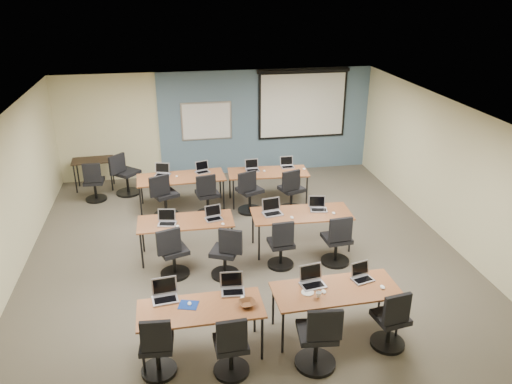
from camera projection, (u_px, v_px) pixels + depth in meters
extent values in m
cube|color=#6B6354|center=(246.00, 258.00, 9.26)|extent=(8.00, 9.00, 0.02)
cube|color=white|center=(245.00, 116.00, 8.19)|extent=(8.00, 9.00, 0.02)
cube|color=beige|center=(218.00, 124.00, 12.80)|extent=(8.00, 0.04, 2.70)
cube|color=beige|center=(322.00, 378.00, 4.66)|extent=(8.00, 0.04, 2.70)
cube|color=beige|center=(2.00, 209.00, 8.08)|extent=(0.04, 9.00, 2.70)
cube|color=beige|center=(455.00, 177.00, 9.38)|extent=(0.04, 9.00, 2.70)
cube|color=#3D5977|center=(266.00, 122.00, 12.97)|extent=(5.50, 0.04, 2.70)
cube|color=#B8B8B8|center=(206.00, 121.00, 12.64)|extent=(1.28, 0.02, 0.98)
cube|color=white|center=(207.00, 121.00, 12.63)|extent=(1.20, 0.02, 0.90)
cube|color=black|center=(303.00, 104.00, 12.89)|extent=(2.32, 0.03, 1.82)
cube|color=white|center=(303.00, 105.00, 12.90)|extent=(2.20, 0.02, 1.62)
cylinder|color=black|center=(304.00, 71.00, 12.55)|extent=(2.40, 0.10, 0.10)
cube|color=brown|center=(201.00, 309.00, 6.67)|extent=(1.69, 0.70, 0.03)
cylinder|color=black|center=(143.00, 352.00, 6.43)|extent=(0.04, 0.04, 0.70)
cylinder|color=black|center=(262.00, 338.00, 6.68)|extent=(0.04, 0.04, 0.70)
cylinder|color=black|center=(144.00, 324.00, 6.95)|extent=(0.04, 0.04, 0.70)
cylinder|color=black|center=(255.00, 312.00, 7.21)|extent=(0.04, 0.04, 0.70)
cube|color=#AA6A3C|center=(336.00, 290.00, 7.08)|extent=(1.80, 0.75, 0.03)
cylinder|color=black|center=(283.00, 332.00, 6.80)|extent=(0.04, 0.04, 0.70)
cylinder|color=black|center=(398.00, 318.00, 7.07)|extent=(0.04, 0.04, 0.70)
cylinder|color=black|center=(273.00, 305.00, 7.37)|extent=(0.04, 0.04, 0.70)
cylinder|color=black|center=(380.00, 293.00, 7.64)|extent=(0.04, 0.04, 0.70)
cube|color=brown|center=(186.00, 221.00, 9.07)|extent=(1.73, 0.72, 0.03)
cylinder|color=black|center=(142.00, 251.00, 8.81)|extent=(0.04, 0.04, 0.70)
cylinder|color=black|center=(232.00, 243.00, 9.08)|extent=(0.04, 0.04, 0.70)
cylinder|color=black|center=(143.00, 235.00, 9.36)|extent=(0.04, 0.04, 0.70)
cylinder|color=black|center=(228.00, 228.00, 9.62)|extent=(0.04, 0.04, 0.70)
cube|color=brown|center=(301.00, 214.00, 9.37)|extent=(1.86, 0.78, 0.03)
cylinder|color=black|center=(259.00, 243.00, 9.07)|extent=(0.04, 0.04, 0.70)
cylinder|color=black|center=(350.00, 235.00, 9.36)|extent=(0.04, 0.04, 0.70)
cylinder|color=black|center=(253.00, 227.00, 9.67)|extent=(0.04, 0.04, 0.70)
cylinder|color=black|center=(339.00, 220.00, 9.95)|extent=(0.04, 0.04, 0.70)
cube|color=brown|center=(181.00, 177.00, 11.07)|extent=(1.93, 0.80, 0.03)
cylinder|color=black|center=(141.00, 202.00, 10.76)|extent=(0.04, 0.04, 0.70)
cylinder|color=black|center=(224.00, 196.00, 11.05)|extent=(0.04, 0.04, 0.70)
cylinder|color=black|center=(142.00, 189.00, 11.38)|extent=(0.04, 0.04, 0.70)
cylinder|color=black|center=(220.00, 184.00, 11.67)|extent=(0.04, 0.04, 0.70)
cube|color=brown|center=(268.00, 172.00, 11.36)|extent=(1.81, 0.75, 0.03)
cylinder|color=black|center=(234.00, 195.00, 11.08)|extent=(0.04, 0.04, 0.70)
cylinder|color=black|center=(307.00, 190.00, 11.36)|extent=(0.04, 0.04, 0.70)
cylinder|color=black|center=(230.00, 184.00, 11.66)|extent=(0.04, 0.04, 0.70)
cylinder|color=black|center=(300.00, 180.00, 11.93)|extent=(0.04, 0.04, 0.70)
cube|color=silver|center=(165.00, 300.00, 6.82)|extent=(0.35, 0.25, 0.02)
cube|color=black|center=(165.00, 300.00, 6.80)|extent=(0.30, 0.15, 0.00)
cube|color=silver|center=(164.00, 286.00, 6.90)|extent=(0.35, 0.06, 0.24)
cube|color=black|center=(164.00, 286.00, 6.89)|extent=(0.31, 0.05, 0.20)
ellipsoid|color=white|center=(190.00, 304.00, 6.74)|extent=(0.07, 0.10, 0.03)
cylinder|color=black|center=(159.00, 370.00, 6.58)|extent=(0.47, 0.47, 0.05)
cylinder|color=black|center=(158.00, 359.00, 6.51)|extent=(0.06, 0.06, 0.42)
cube|color=black|center=(157.00, 344.00, 6.41)|extent=(0.42, 0.42, 0.08)
cube|color=black|center=(156.00, 336.00, 6.13)|extent=(0.38, 0.06, 0.44)
cube|color=#B3B3BD|center=(233.00, 292.00, 6.99)|extent=(0.33, 0.24, 0.02)
cube|color=black|center=(233.00, 292.00, 6.96)|extent=(0.28, 0.14, 0.00)
cube|color=#B3B3BD|center=(232.00, 280.00, 7.05)|extent=(0.33, 0.06, 0.23)
cube|color=black|center=(232.00, 280.00, 7.05)|extent=(0.29, 0.04, 0.18)
ellipsoid|color=white|center=(243.00, 298.00, 6.86)|extent=(0.07, 0.10, 0.03)
cylinder|color=black|center=(232.00, 370.00, 6.59)|extent=(0.48, 0.48, 0.05)
cylinder|color=black|center=(231.00, 359.00, 6.52)|extent=(0.06, 0.06, 0.42)
cube|color=black|center=(231.00, 343.00, 6.42)|extent=(0.42, 0.42, 0.08)
cube|color=black|center=(232.00, 336.00, 6.13)|extent=(0.39, 0.06, 0.44)
cube|color=#AAABB6|center=(313.00, 285.00, 7.14)|extent=(0.35, 0.25, 0.02)
cube|color=black|center=(313.00, 285.00, 7.12)|extent=(0.29, 0.15, 0.00)
cube|color=#AAABB6|center=(311.00, 272.00, 7.22)|extent=(0.35, 0.06, 0.24)
cube|color=black|center=(311.00, 273.00, 7.21)|extent=(0.30, 0.05, 0.20)
ellipsoid|color=white|center=(324.00, 292.00, 7.00)|extent=(0.09, 0.12, 0.04)
cylinder|color=black|center=(315.00, 363.00, 6.72)|extent=(0.56, 0.56, 0.05)
cylinder|color=black|center=(316.00, 350.00, 6.63)|extent=(0.06, 0.06, 0.49)
cube|color=black|center=(317.00, 332.00, 6.52)|extent=(0.49, 0.49, 0.08)
cube|color=black|center=(325.00, 325.00, 6.21)|extent=(0.45, 0.06, 0.44)
cube|color=silver|center=(363.00, 280.00, 7.28)|extent=(0.30, 0.22, 0.02)
cube|color=black|center=(363.00, 280.00, 7.25)|extent=(0.25, 0.13, 0.00)
cube|color=silver|center=(360.00, 269.00, 7.34)|extent=(0.30, 0.06, 0.21)
cube|color=black|center=(360.00, 269.00, 7.33)|extent=(0.26, 0.04, 0.17)
ellipsoid|color=white|center=(382.00, 287.00, 7.09)|extent=(0.10, 0.12, 0.04)
cylinder|color=black|center=(387.00, 343.00, 7.08)|extent=(0.49, 0.49, 0.05)
cylinder|color=black|center=(389.00, 332.00, 7.00)|extent=(0.06, 0.06, 0.43)
cube|color=black|center=(391.00, 317.00, 6.90)|extent=(0.43, 0.43, 0.08)
cube|color=black|center=(397.00, 309.00, 6.61)|extent=(0.39, 0.06, 0.44)
cube|color=silver|center=(167.00, 224.00, 8.92)|extent=(0.32, 0.23, 0.02)
cube|color=black|center=(167.00, 224.00, 8.90)|extent=(0.27, 0.14, 0.00)
cube|color=silver|center=(167.00, 215.00, 8.99)|extent=(0.32, 0.06, 0.22)
cube|color=black|center=(167.00, 215.00, 8.98)|extent=(0.28, 0.04, 0.18)
ellipsoid|color=white|center=(177.00, 226.00, 8.83)|extent=(0.07, 0.11, 0.04)
cylinder|color=black|center=(175.00, 273.00, 8.75)|extent=(0.51, 0.51, 0.05)
cylinder|color=black|center=(174.00, 263.00, 8.67)|extent=(0.06, 0.06, 0.45)
cube|color=black|center=(173.00, 250.00, 8.56)|extent=(0.45, 0.45, 0.08)
cube|color=black|center=(169.00, 242.00, 8.26)|extent=(0.41, 0.06, 0.44)
cube|color=#BBBBBD|center=(214.00, 219.00, 9.10)|extent=(0.30, 0.22, 0.02)
cube|color=black|center=(214.00, 219.00, 9.08)|extent=(0.26, 0.13, 0.00)
cube|color=#BBBBBD|center=(213.00, 211.00, 9.17)|extent=(0.30, 0.06, 0.21)
cube|color=black|center=(213.00, 211.00, 9.16)|extent=(0.27, 0.04, 0.17)
ellipsoid|color=white|center=(223.00, 224.00, 8.92)|extent=(0.06, 0.10, 0.03)
cylinder|color=black|center=(225.00, 274.00, 8.73)|extent=(0.50, 0.50, 0.05)
cylinder|color=black|center=(225.00, 264.00, 8.65)|extent=(0.06, 0.06, 0.44)
cube|color=black|center=(225.00, 251.00, 8.55)|extent=(0.44, 0.44, 0.08)
cube|color=black|center=(230.00, 242.00, 8.29)|extent=(0.40, 0.06, 0.44)
cube|color=#ADADAD|center=(273.00, 214.00, 9.31)|extent=(0.35, 0.26, 0.02)
cube|color=black|center=(273.00, 214.00, 9.28)|extent=(0.30, 0.15, 0.00)
cube|color=#ADADAD|center=(271.00, 204.00, 9.38)|extent=(0.35, 0.07, 0.24)
cube|color=black|center=(271.00, 204.00, 9.37)|extent=(0.31, 0.05, 0.20)
ellipsoid|color=white|center=(292.00, 217.00, 9.16)|extent=(0.10, 0.12, 0.04)
cylinder|color=black|center=(280.00, 264.00, 9.03)|extent=(0.47, 0.47, 0.05)
cylinder|color=black|center=(281.00, 255.00, 8.95)|extent=(0.06, 0.06, 0.42)
cube|color=black|center=(281.00, 243.00, 8.86)|extent=(0.42, 0.42, 0.08)
cube|color=black|center=(283.00, 234.00, 8.57)|extent=(0.38, 0.06, 0.44)
cube|color=#B8B7BD|center=(319.00, 210.00, 9.46)|extent=(0.32, 0.23, 0.02)
cube|color=black|center=(319.00, 210.00, 9.44)|extent=(0.27, 0.14, 0.00)
cube|color=#B8B7BD|center=(317.00, 201.00, 9.53)|extent=(0.32, 0.06, 0.22)
cube|color=black|center=(317.00, 202.00, 9.52)|extent=(0.28, 0.04, 0.18)
ellipsoid|color=white|center=(334.00, 213.00, 9.33)|extent=(0.09, 0.12, 0.04)
cylinder|color=black|center=(335.00, 261.00, 9.13)|extent=(0.52, 0.52, 0.05)
cylinder|color=black|center=(336.00, 251.00, 9.05)|extent=(0.06, 0.06, 0.46)
cube|color=black|center=(337.00, 238.00, 8.94)|extent=(0.46, 0.46, 0.08)
cube|color=black|center=(341.00, 230.00, 8.64)|extent=(0.42, 0.06, 0.44)
cube|color=silver|center=(163.00, 175.00, 11.13)|extent=(0.33, 0.24, 0.02)
cube|color=black|center=(163.00, 175.00, 11.11)|extent=(0.28, 0.14, 0.00)
cube|color=silver|center=(162.00, 168.00, 11.20)|extent=(0.33, 0.06, 0.23)
cube|color=black|center=(162.00, 168.00, 11.20)|extent=(0.29, 0.04, 0.19)
ellipsoid|color=white|center=(177.00, 176.00, 11.07)|extent=(0.08, 0.10, 0.03)
cylinder|color=black|center=(166.00, 215.00, 10.90)|extent=(0.55, 0.55, 0.05)
cylinder|color=black|center=(166.00, 206.00, 10.82)|extent=(0.06, 0.06, 0.48)
cube|color=black|center=(165.00, 194.00, 10.71)|extent=(0.48, 0.48, 0.08)
cube|color=black|center=(159.00, 186.00, 10.40)|extent=(0.44, 0.06, 0.44)
cube|color=#AAABB6|center=(203.00, 172.00, 11.30)|extent=(0.31, 0.22, 0.02)
cube|color=black|center=(203.00, 172.00, 11.27)|extent=(0.26, 0.13, 0.00)
cube|color=#AAABB6|center=(202.00, 166.00, 11.36)|extent=(0.31, 0.06, 0.21)
cube|color=black|center=(202.00, 166.00, 11.35)|extent=(0.27, 0.04, 0.17)
ellipsoid|color=white|center=(214.00, 175.00, 11.14)|extent=(0.08, 0.10, 0.03)
cylinder|color=black|center=(208.00, 213.00, 10.98)|extent=(0.52, 0.52, 0.05)
cylinder|color=black|center=(208.00, 205.00, 10.90)|extent=(0.06, 0.06, 0.46)
cube|color=black|center=(207.00, 194.00, 10.79)|extent=(0.46, 0.46, 0.08)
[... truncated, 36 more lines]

